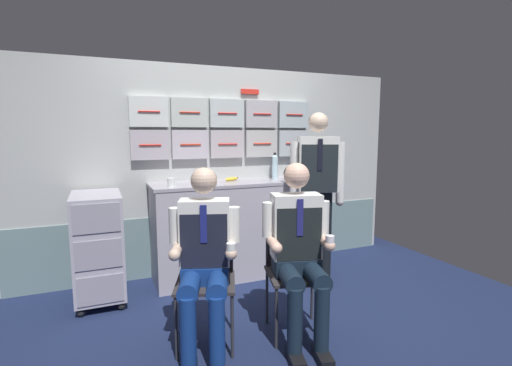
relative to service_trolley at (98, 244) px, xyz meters
name	(u,v)px	position (x,y,z in m)	size (l,w,h in m)	color
ground	(275,326)	(1.24, -0.98, -0.53)	(4.80, 4.80, 0.04)	#192344
galley_bulkhead	(221,169)	(1.24, 0.39, 0.58)	(4.20, 0.14, 2.15)	#B8BDBA
galley_counter	(232,229)	(1.27, 0.11, -0.02)	(1.61, 0.53, 0.98)	#AEA9B6
service_trolley	(98,244)	(0.00, 0.00, 0.00)	(0.40, 0.65, 0.95)	black
folding_chair_left	(206,266)	(0.70, -0.96, 0.02)	(0.51, 0.51, 0.86)	#2D2D33
crew_member_left	(204,253)	(0.65, -1.11, 0.17)	(0.51, 0.65, 1.24)	black
folding_chair_right	(293,259)	(1.34, -1.07, 0.02)	(0.49, 0.49, 0.86)	#2D2D33
crew_member_right	(299,244)	(1.30, -1.23, 0.19)	(0.50, 0.65, 1.26)	black
crew_member_standing	(317,184)	(1.96, -0.39, 0.48)	(0.50, 0.36, 1.66)	black
water_bottle_short	(275,166)	(1.84, 0.28, 0.60)	(0.06, 0.06, 0.27)	silver
water_bottle_tall	(275,167)	(1.77, 0.15, 0.60)	(0.06, 0.06, 0.28)	silver
coffee_cup_spare	(287,176)	(1.86, 0.04, 0.51)	(0.06, 0.06, 0.06)	silver
paper_cup_tan	(171,182)	(0.64, -0.04, 0.51)	(0.07, 0.07, 0.08)	white
snack_banana	(232,179)	(1.29, 0.17, 0.49)	(0.17, 0.10, 0.04)	yellow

